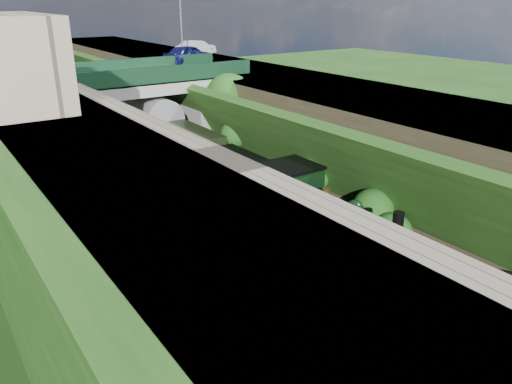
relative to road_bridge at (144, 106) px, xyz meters
name	(u,v)px	position (x,y,z in m)	size (l,w,h in m)	color
ground	(367,310)	(-0.94, -24.00, -4.08)	(160.00, 160.00, 0.00)	#1E4714
trackbed	(158,173)	(-0.94, -4.00, -3.98)	(10.00, 90.00, 0.20)	#473F38
retaining_wall	(73,138)	(-6.44, -4.00, -0.58)	(1.00, 90.00, 7.00)	#756B56
street_plateau_left	(12,147)	(-9.94, -4.00, -0.58)	(6.00, 90.00, 7.00)	#262628
street_plateau_right	(268,114)	(8.56, -4.00, -0.95)	(8.00, 90.00, 6.25)	#262628
embankment_slope	(225,130)	(4.01, -4.95, -1.38)	(4.28, 90.00, 6.36)	#1E4714
track_left	(131,176)	(-2.94, -4.00, -3.83)	(2.50, 90.00, 0.20)	black
track_right	(174,168)	(0.26, -4.00, -3.83)	(2.50, 90.00, 0.20)	black
road_bridge	(144,106)	(0.00, 0.00, 0.00)	(16.00, 6.40, 7.25)	gray
building_near	(4,61)	(-10.44, -10.00, 4.92)	(4.00, 8.00, 4.00)	gray
tree	(229,100)	(4.97, -4.12, 0.57)	(3.60, 3.80, 6.60)	black
lamppost	(182,24)	(6.10, 5.28, 5.49)	(0.87, 0.15, 6.00)	gray
car_blue	(189,55)	(6.06, 4.15, 3.01)	(1.96, 4.88, 1.66)	#131653
car_silver	(196,48)	(9.86, 9.85, 2.92)	(1.58, 4.54, 1.50)	silver
locomotive	(327,226)	(0.26, -20.14, -2.18)	(3.10, 10.22, 3.83)	black
tender	(240,185)	(0.26, -12.77, -2.46)	(2.70, 6.00, 3.05)	black
coach_front	(150,132)	(0.26, -0.17, -2.03)	(2.90, 18.00, 3.70)	black
coach_middle	(78,95)	(0.26, 18.63, -2.03)	(2.90, 18.00, 3.70)	black
coach_rear	(37,74)	(0.26, 37.43, -2.03)	(2.90, 18.00, 3.70)	black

